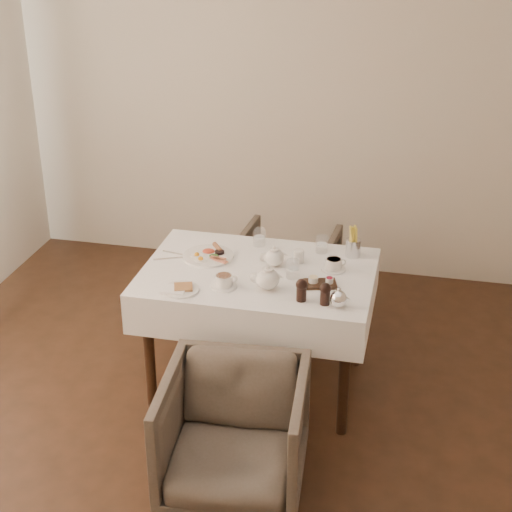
{
  "coord_description": "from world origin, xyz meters",
  "views": [
    {
      "loc": [
        0.75,
        -2.93,
        2.72
      ],
      "look_at": [
        -0.12,
        0.9,
        0.82
      ],
      "focal_mm": 55.0,
      "sensor_mm": 36.0,
      "label": 1
    }
  ],
  "objects_px": {
    "table": "(258,289)",
    "teapot_centre": "(274,256)",
    "armchair_near": "(234,433)",
    "breakfast_plate": "(209,255)",
    "armchair_far": "(286,274)"
  },
  "relations": [
    {
      "from": "table",
      "to": "armchair_near",
      "type": "xyz_separation_m",
      "value": [
        0.08,
        -0.87,
        -0.32
      ]
    },
    {
      "from": "table",
      "to": "armchair_near",
      "type": "height_order",
      "value": "table"
    },
    {
      "from": "breakfast_plate",
      "to": "teapot_centre",
      "type": "relative_size",
      "value": 1.9
    },
    {
      "from": "armchair_near",
      "to": "teapot_centre",
      "type": "height_order",
      "value": "teapot_centre"
    },
    {
      "from": "table",
      "to": "breakfast_plate",
      "type": "bearing_deg",
      "value": 160.67
    },
    {
      "from": "table",
      "to": "teapot_centre",
      "type": "xyz_separation_m",
      "value": [
        0.07,
        0.08,
        0.18
      ]
    },
    {
      "from": "armchair_near",
      "to": "breakfast_plate",
      "type": "height_order",
      "value": "breakfast_plate"
    },
    {
      "from": "armchair_near",
      "to": "teapot_centre",
      "type": "xyz_separation_m",
      "value": [
        -0.0,
        0.95,
        0.5
      ]
    },
    {
      "from": "table",
      "to": "teapot_centre",
      "type": "relative_size",
      "value": 8.22
    },
    {
      "from": "table",
      "to": "armchair_near",
      "type": "distance_m",
      "value": 0.93
    },
    {
      "from": "table",
      "to": "breakfast_plate",
      "type": "distance_m",
      "value": 0.36
    },
    {
      "from": "breakfast_plate",
      "to": "armchair_far",
      "type": "bearing_deg",
      "value": 57.13
    },
    {
      "from": "armchair_near",
      "to": "teapot_centre",
      "type": "distance_m",
      "value": 1.07
    },
    {
      "from": "table",
      "to": "breakfast_plate",
      "type": "relative_size",
      "value": 4.34
    },
    {
      "from": "teapot_centre",
      "to": "armchair_far",
      "type": "bearing_deg",
      "value": 73.68
    }
  ]
}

